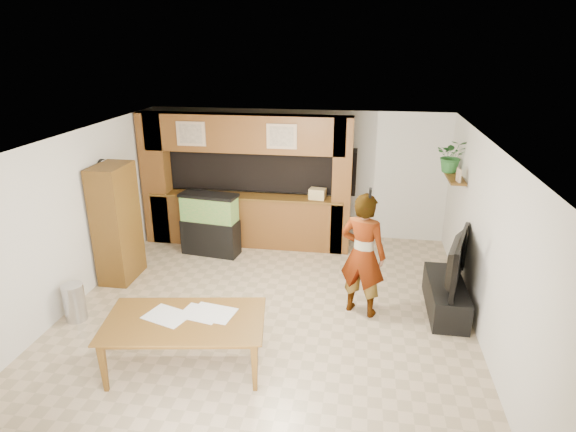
% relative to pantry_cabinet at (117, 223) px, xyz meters
% --- Properties ---
extents(floor, '(6.50, 6.50, 0.00)m').
position_rel_pantry_cabinet_xyz_m(floor, '(2.70, -0.75, -1.00)').
color(floor, tan).
rests_on(floor, ground).
extents(ceiling, '(6.50, 6.50, 0.00)m').
position_rel_pantry_cabinet_xyz_m(ceiling, '(2.70, -0.75, 1.60)').
color(ceiling, white).
rests_on(ceiling, wall_back).
extents(wall_back, '(6.00, 0.00, 6.00)m').
position_rel_pantry_cabinet_xyz_m(wall_back, '(2.70, 2.50, 0.30)').
color(wall_back, silver).
rests_on(wall_back, floor).
extents(wall_left, '(0.00, 6.50, 6.50)m').
position_rel_pantry_cabinet_xyz_m(wall_left, '(-0.30, -0.75, 0.30)').
color(wall_left, silver).
rests_on(wall_left, floor).
extents(wall_right, '(0.00, 6.50, 6.50)m').
position_rel_pantry_cabinet_xyz_m(wall_right, '(5.70, -0.75, 0.30)').
color(wall_right, silver).
rests_on(wall_right, floor).
extents(partition, '(4.20, 0.99, 2.60)m').
position_rel_pantry_cabinet_xyz_m(partition, '(1.75, 1.88, 0.32)').
color(partition, brown).
rests_on(partition, floor).
extents(wall_clock, '(0.05, 0.25, 0.25)m').
position_rel_pantry_cabinet_xyz_m(wall_clock, '(-0.27, 0.25, 0.90)').
color(wall_clock, black).
rests_on(wall_clock, wall_left).
extents(wall_shelf, '(0.25, 0.90, 0.04)m').
position_rel_pantry_cabinet_xyz_m(wall_shelf, '(5.55, 1.20, 0.70)').
color(wall_shelf, brown).
rests_on(wall_shelf, wall_right).
extents(pantry_cabinet, '(0.50, 0.81, 1.99)m').
position_rel_pantry_cabinet_xyz_m(pantry_cabinet, '(0.00, 0.00, 0.00)').
color(pantry_cabinet, brown).
rests_on(pantry_cabinet, floor).
extents(trash_can, '(0.31, 0.31, 0.56)m').
position_rel_pantry_cabinet_xyz_m(trash_can, '(-0.04, -1.38, -0.71)').
color(trash_can, '#B2B2B7').
rests_on(trash_can, floor).
extents(aquarium, '(1.08, 0.41, 1.20)m').
position_rel_pantry_cabinet_xyz_m(aquarium, '(1.22, 1.20, -0.41)').
color(aquarium, black).
rests_on(aquarium, floor).
extents(tv_stand, '(0.51, 1.40, 0.47)m').
position_rel_pantry_cabinet_xyz_m(tv_stand, '(5.35, -0.28, -0.76)').
color(tv_stand, black).
rests_on(tv_stand, floor).
extents(television, '(0.54, 1.32, 0.76)m').
position_rel_pantry_cabinet_xyz_m(television, '(5.35, -0.28, -0.15)').
color(television, black).
rests_on(television, tv_stand).
extents(photo_frame, '(0.06, 0.17, 0.22)m').
position_rel_pantry_cabinet_xyz_m(photo_frame, '(5.55, 0.86, 0.83)').
color(photo_frame, tan).
rests_on(photo_frame, wall_shelf).
extents(potted_plant, '(0.56, 0.50, 0.58)m').
position_rel_pantry_cabinet_xyz_m(potted_plant, '(5.52, 1.47, 1.01)').
color(potted_plant, '#28642A').
rests_on(potted_plant, wall_shelf).
extents(person, '(0.80, 0.66, 1.88)m').
position_rel_pantry_cabinet_xyz_m(person, '(4.08, -0.52, -0.05)').
color(person, tan).
rests_on(person, floor).
extents(microphone, '(0.04, 0.11, 0.17)m').
position_rel_pantry_cabinet_xyz_m(microphone, '(4.13, -0.68, 0.94)').
color(microphone, black).
rests_on(microphone, person).
extents(dining_table, '(2.08, 1.38, 0.68)m').
position_rel_pantry_cabinet_xyz_m(dining_table, '(1.97, -2.21, -0.65)').
color(dining_table, brown).
rests_on(dining_table, floor).
extents(newspaper_a, '(0.59, 0.48, 0.01)m').
position_rel_pantry_cabinet_xyz_m(newspaper_a, '(2.26, -1.98, -0.31)').
color(newspaper_a, silver).
rests_on(newspaper_a, dining_table).
extents(newspaper_b, '(0.62, 0.53, 0.01)m').
position_rel_pantry_cabinet_xyz_m(newspaper_b, '(1.73, -2.13, -0.31)').
color(newspaper_b, silver).
rests_on(newspaper_b, dining_table).
extents(newspaper_c, '(0.56, 0.46, 0.01)m').
position_rel_pantry_cabinet_xyz_m(newspaper_c, '(2.12, -2.01, -0.31)').
color(newspaper_c, silver).
rests_on(newspaper_c, dining_table).
extents(counter_box, '(0.33, 0.25, 0.20)m').
position_rel_pantry_cabinet_xyz_m(counter_box, '(3.20, 1.70, 0.15)').
color(counter_box, tan).
rests_on(counter_box, partition).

